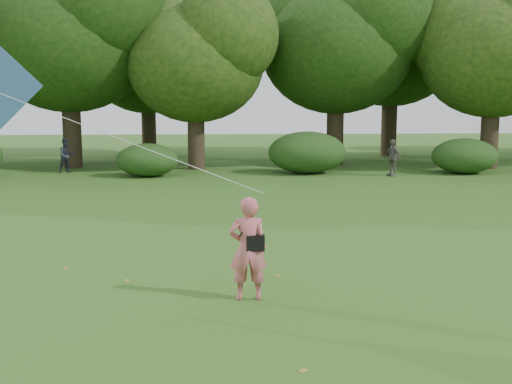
{
  "coord_description": "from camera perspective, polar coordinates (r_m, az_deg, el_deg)",
  "views": [
    {
      "loc": [
        -0.99,
        -10.47,
        3.33
      ],
      "look_at": [
        -0.24,
        2.0,
        1.5
      ],
      "focal_mm": 45.0,
      "sensor_mm": 36.0,
      "label": 1
    }
  ],
  "objects": [
    {
      "name": "crossbody_bag",
      "position": [
        10.58,
        -0.08,
        -4.47
      ],
      "size": [
        0.43,
        0.2,
        0.7
      ],
      "color": "black",
      "rests_on": "ground"
    },
    {
      "name": "bystander_right",
      "position": [
        28.28,
        12.03,
        3.01
      ],
      "size": [
        0.79,
        1.01,
        1.6
      ],
      "primitive_type": "imported",
      "rotation": [
        0.0,
        0.0,
        -1.06
      ],
      "color": "#615D56",
      "rests_on": "ground"
    },
    {
      "name": "shrub_band",
      "position": [
        28.19,
        -2.88,
        3.28
      ],
      "size": [
        39.15,
        3.22,
        1.88
      ],
      "color": "#264919",
      "rests_on": "ground"
    },
    {
      "name": "ground",
      "position": [
        11.03,
        1.91,
        -9.24
      ],
      "size": [
        100.0,
        100.0,
        0.0
      ],
      "primitive_type": "plane",
      "color": "#265114",
      "rests_on": "ground"
    },
    {
      "name": "man_kite_flyer",
      "position": [
        10.63,
        -0.72,
        -5.05
      ],
      "size": [
        0.65,
        0.43,
        1.74
      ],
      "primitive_type": "imported",
      "rotation": [
        0.0,
        0.0,
        3.17
      ],
      "color": "#C95E67",
      "rests_on": "ground"
    },
    {
      "name": "tree_line",
      "position": [
        33.54,
        1.15,
        12.21
      ],
      "size": [
        54.7,
        15.3,
        9.48
      ],
      "color": "#3A2D1E",
      "rests_on": "ground"
    },
    {
      "name": "bystander_left",
      "position": [
        30.17,
        -16.48,
        3.13
      ],
      "size": [
        0.95,
        0.9,
        1.55
      ],
      "primitive_type": "imported",
      "rotation": [
        0.0,
        0.0,
        0.56
      ],
      "color": "#272A34",
      "rests_on": "ground"
    },
    {
      "name": "fallen_leaves",
      "position": [
        15.4,
        -3.37,
        -4.15
      ],
      "size": [
        10.73,
        14.13,
        0.01
      ],
      "color": "olive",
      "rests_on": "ground"
    }
  ]
}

